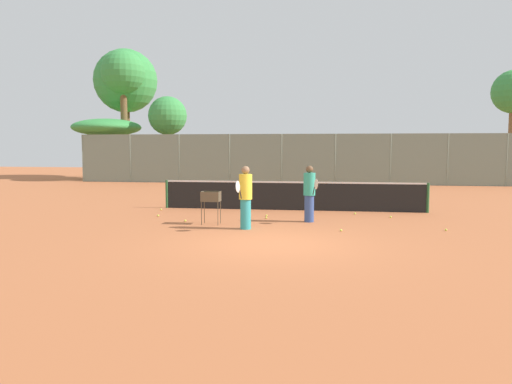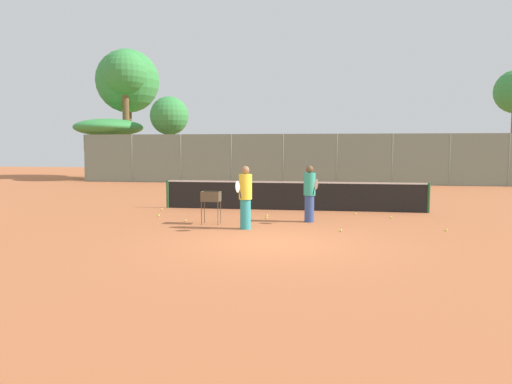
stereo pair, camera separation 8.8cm
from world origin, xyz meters
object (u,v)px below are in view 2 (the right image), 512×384
Objects in this scene: tennis_net at (293,195)px; player_red_cap at (310,193)px; player_white_outfit at (245,197)px; ball_cart at (210,199)px.

player_red_cap reaches higher than tennis_net.
player_white_outfit reaches higher than tennis_net.
player_white_outfit is at bearing -102.90° from tennis_net.
tennis_net is 9.74× the size of ball_cart.
ball_cart is at bearing -120.97° from tennis_net.
tennis_net is at bearing 59.03° from ball_cart.
player_red_cap is (0.74, -2.78, 0.35)m from tennis_net.
tennis_net is 4.53m from player_white_outfit.
player_white_outfit is (-1.01, -4.40, 0.37)m from tennis_net.
player_white_outfit is 1.81× the size of ball_cart.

